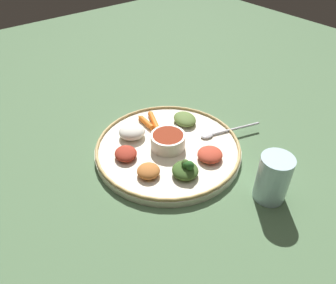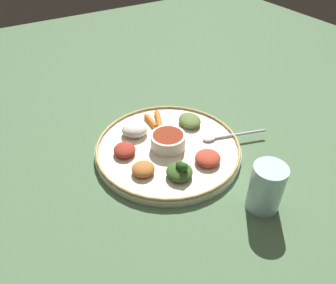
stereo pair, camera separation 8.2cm
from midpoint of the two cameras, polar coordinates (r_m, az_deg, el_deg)
ground_plane at (r=0.84m, az=2.79°, el=-1.86°), size 2.40×2.40×0.00m
platter at (r=0.84m, az=2.81°, el=-1.39°), size 0.38×0.38×0.02m
platter_rim at (r=0.83m, az=2.83°, el=-0.76°), size 0.37×0.37×0.01m
center_bowl at (r=0.82m, az=2.87°, el=0.19°), size 0.09×0.09×0.04m
spoon at (r=0.88m, az=12.62°, el=0.86°), size 0.07×0.18×0.01m
greens_pile at (r=0.74m, az=5.27°, el=-5.22°), size 0.08×0.08×0.04m
carrot_near_spoon at (r=0.92m, az=0.87°, el=3.96°), size 0.10×0.05×0.02m
carrot_outer at (r=0.91m, az=-0.60°, el=3.76°), size 0.07×0.02×0.02m
mound_collards at (r=0.91m, az=6.44°, el=3.71°), size 0.08×0.07×0.02m
mound_chickpea at (r=0.75m, az=-1.29°, el=-4.91°), size 0.06×0.06×0.02m
mound_rice_white at (r=0.86m, az=-3.18°, el=2.18°), size 0.09×0.09×0.03m
mound_berbere_red at (r=0.79m, az=10.00°, el=-2.93°), size 0.09×0.09×0.02m
mound_beet at (r=0.81m, az=-4.79°, el=-1.52°), size 0.07×0.07×0.02m
drinking_glass at (r=0.72m, az=20.01°, el=-8.15°), size 0.07×0.07×0.11m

